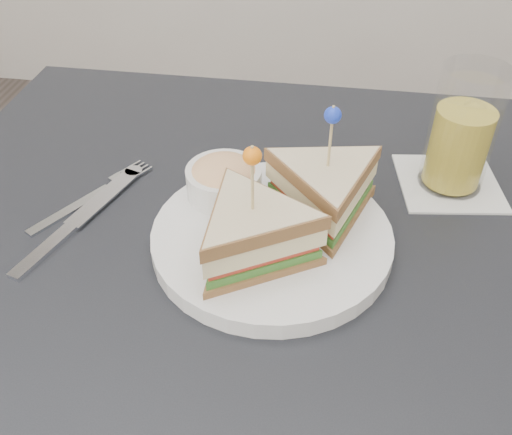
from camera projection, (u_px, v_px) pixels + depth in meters
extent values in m
cube|color=black|center=(245.00, 270.00, 0.59)|extent=(0.80, 0.80, 0.03)
cylinder|color=black|center=(105.00, 261.00, 1.14)|extent=(0.04, 0.04, 0.72)
cylinder|color=black|center=(465.00, 301.00, 1.06)|extent=(0.04, 0.04, 0.72)
cylinder|color=white|center=(272.00, 239.00, 0.60)|extent=(0.25, 0.25, 0.01)
cylinder|color=white|center=(272.00, 232.00, 0.59)|extent=(0.25, 0.25, 0.00)
cylinder|color=tan|center=(252.00, 184.00, 0.50)|extent=(0.00, 0.00, 0.08)
sphere|color=orange|center=(252.00, 156.00, 0.48)|extent=(0.02, 0.02, 0.02)
cylinder|color=tan|center=(330.00, 142.00, 0.56)|extent=(0.00, 0.00, 0.08)
sphere|color=#1833B9|center=(333.00, 115.00, 0.54)|extent=(0.02, 0.02, 0.02)
cylinder|color=silver|center=(224.00, 183.00, 0.63)|extent=(0.08, 0.08, 0.04)
ellipsoid|color=#E0B772|center=(224.00, 174.00, 0.62)|extent=(0.08, 0.08, 0.03)
cube|color=silver|center=(70.00, 210.00, 0.64)|extent=(0.07, 0.10, 0.00)
cube|color=silver|center=(120.00, 180.00, 0.69)|extent=(0.03, 0.03, 0.00)
cube|color=silver|center=(47.00, 249.00, 0.59)|extent=(0.04, 0.10, 0.01)
cube|color=silver|center=(104.00, 197.00, 0.66)|extent=(0.05, 0.12, 0.00)
cylinder|color=silver|center=(134.00, 171.00, 0.70)|extent=(0.03, 0.03, 0.00)
cube|color=silver|center=(448.00, 183.00, 0.68)|extent=(0.13, 0.13, 0.00)
cylinder|color=#B09B31|center=(458.00, 147.00, 0.65)|extent=(0.07, 0.07, 0.09)
cylinder|color=white|center=(463.00, 129.00, 0.64)|extent=(0.08, 0.08, 0.15)
cube|color=white|center=(474.00, 111.00, 0.63)|extent=(0.02, 0.02, 0.02)
cube|color=white|center=(457.00, 120.00, 0.62)|extent=(0.02, 0.02, 0.02)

